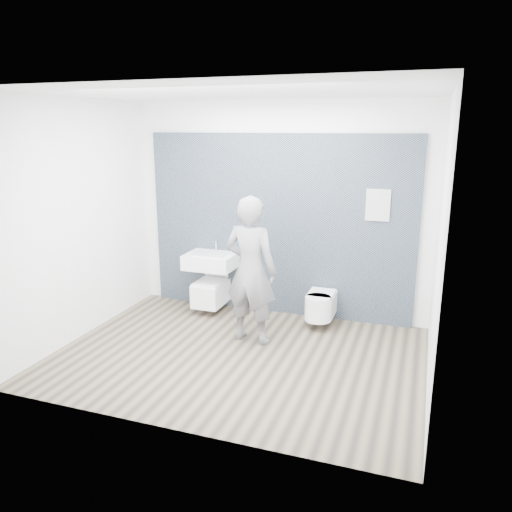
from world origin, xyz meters
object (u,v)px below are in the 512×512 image
(toilet_rounded, at_px, (320,305))
(washbasin, at_px, (211,261))
(visitor, at_px, (251,270))
(toilet_square, at_px, (211,291))

(toilet_rounded, bearing_deg, washbasin, 178.45)
(visitor, bearing_deg, toilet_rounded, -126.84)
(washbasin, height_order, toilet_square, washbasin)
(toilet_rounded, bearing_deg, toilet_square, 179.11)
(toilet_square, distance_m, toilet_rounded, 1.53)
(toilet_rounded, distance_m, visitor, 1.15)
(toilet_square, xyz_separation_m, toilet_rounded, (1.53, -0.02, -0.01))
(washbasin, distance_m, visitor, 1.15)
(toilet_square, bearing_deg, washbasin, 90.00)
(washbasin, xyz_separation_m, toilet_square, (0.00, -0.02, -0.43))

